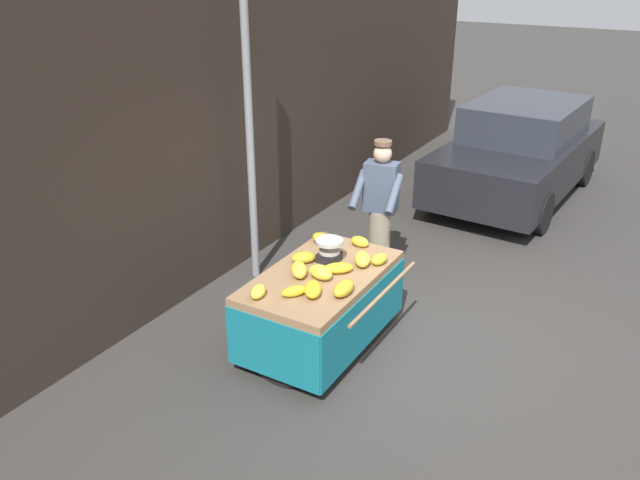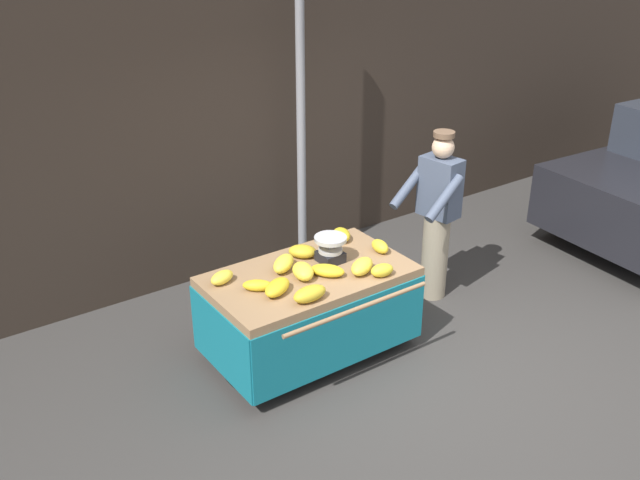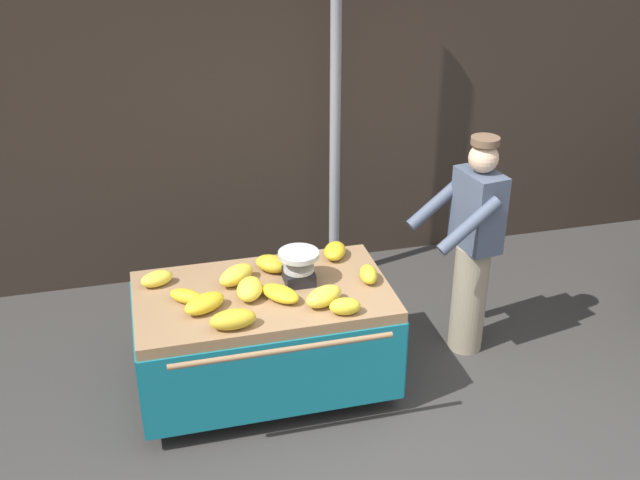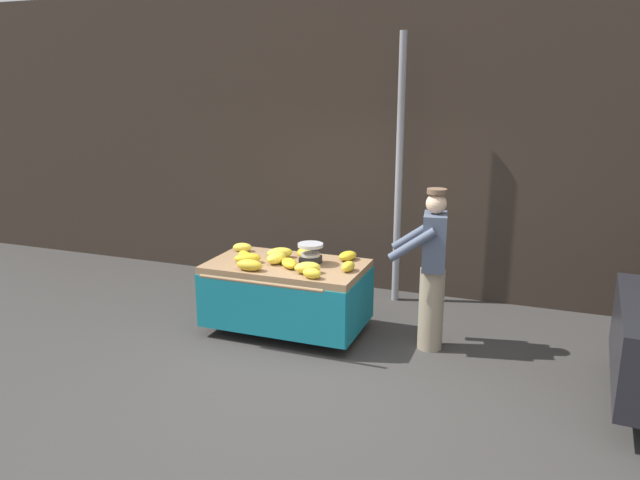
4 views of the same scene
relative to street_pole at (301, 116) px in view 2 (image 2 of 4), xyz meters
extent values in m
plane|color=#383533|center=(-0.30, -2.28, -1.67)|extent=(60.00, 60.00, 0.00)
cube|color=#332821|center=(-0.30, 0.47, 0.32)|extent=(16.00, 0.24, 3.98)
cylinder|color=gray|center=(0.00, 0.00, 0.00)|extent=(0.09, 0.09, 3.34)
cube|color=#93704C|center=(-0.90, -1.45, -0.90)|extent=(1.72, 0.99, 0.08)
cylinder|color=black|center=(-1.67, -1.45, -1.32)|extent=(0.05, 0.70, 0.70)
cylinder|color=#B7B7BC|center=(-1.70, -1.45, -1.32)|extent=(0.01, 0.13, 0.13)
cylinder|color=black|center=(-0.12, -1.45, -1.32)|extent=(0.05, 0.70, 0.70)
cylinder|color=#B7B7BC|center=(-0.09, -1.45, -1.32)|extent=(0.01, 0.13, 0.13)
cylinder|color=#4C4742|center=(-0.90, -1.03, -1.30)|extent=(0.05, 0.05, 0.73)
cube|color=#147284|center=(-0.90, -1.94, -1.24)|extent=(1.72, 0.02, 0.60)
cube|color=#147284|center=(-0.90, -0.95, -1.24)|extent=(1.72, 0.02, 0.60)
cube|color=#147284|center=(-1.75, -1.45, -1.24)|extent=(0.02, 0.99, 0.60)
cube|color=#147284|center=(-0.04, -1.45, -1.24)|extent=(0.02, 0.99, 0.60)
cylinder|color=#93704C|center=(-0.90, -2.12, -0.88)|extent=(1.37, 0.04, 0.04)
cube|color=black|center=(-0.63, -1.39, -0.82)|extent=(0.20, 0.20, 0.09)
cylinder|color=#B7B7BC|center=(-0.63, -1.39, -0.72)|extent=(0.02, 0.02, 0.11)
cylinder|color=#B7B7BC|center=(-0.63, -1.39, -0.64)|extent=(0.28, 0.28, 0.04)
cylinder|color=#B7B7BC|center=(-0.63, -1.39, -0.75)|extent=(0.21, 0.21, 0.03)
ellipsoid|color=gold|center=(-0.80, -1.58, -0.81)|extent=(0.30, 0.32, 0.10)
ellipsoid|color=gold|center=(-0.78, -1.18, -0.81)|extent=(0.29, 0.29, 0.11)
ellipsoid|color=yellow|center=(-0.54, -1.71, -0.80)|extent=(0.32, 0.27, 0.12)
ellipsoid|color=gold|center=(-1.30, -1.59, -0.80)|extent=(0.33, 0.28, 0.11)
ellipsoid|color=yellow|center=(-1.58, -1.19, -0.81)|extent=(0.25, 0.19, 0.10)
ellipsoid|color=yellow|center=(-0.17, -1.49, -0.81)|extent=(0.15, 0.22, 0.11)
ellipsoid|color=yellow|center=(-0.44, -1.85, -0.81)|extent=(0.22, 0.16, 0.11)
ellipsoid|color=gold|center=(-1.15, -1.83, -0.80)|extent=(0.30, 0.16, 0.12)
ellipsoid|color=gold|center=(-1.40, -1.46, -0.82)|extent=(0.26, 0.23, 0.09)
ellipsoid|color=yellow|center=(-1.05, -1.29, -0.80)|extent=(0.32, 0.30, 0.12)
ellipsoid|color=gold|center=(-0.29, -1.10, -0.81)|extent=(0.24, 0.28, 0.10)
ellipsoid|color=yellow|center=(-0.99, -1.50, -0.80)|extent=(0.24, 0.30, 0.13)
cylinder|color=gray|center=(0.70, -1.31, -1.23)|extent=(0.26, 0.26, 0.88)
cube|color=#475166|center=(0.70, -1.31, -0.50)|extent=(0.29, 0.41, 0.58)
sphere|color=#DBB28E|center=(0.70, -1.31, -0.10)|extent=(0.21, 0.21, 0.21)
cylinder|color=brown|center=(0.70, -1.31, 0.02)|extent=(0.20, 0.20, 0.05)
cylinder|color=#475166|center=(0.52, -1.55, -0.49)|extent=(0.49, 0.16, 0.37)
cylinder|color=#475166|center=(0.46, -1.14, -0.49)|extent=(0.49, 0.16, 0.37)
cylinder|color=black|center=(3.17, -1.13, -1.37)|extent=(0.61, 0.22, 0.60)
camera|label=1|loc=(-5.66, -4.22, 2.01)|focal=36.15mm
camera|label=2|loc=(-3.89, -5.86, 2.02)|focal=40.52mm
camera|label=3|loc=(-1.61, -5.81, 1.78)|focal=42.76mm
camera|label=4|loc=(1.69, -7.23, 1.05)|focal=33.57mm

